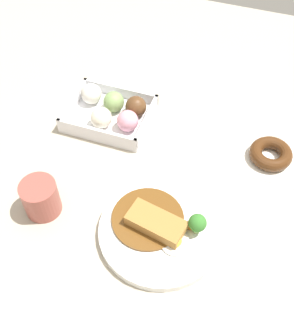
{
  "coord_description": "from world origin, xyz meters",
  "views": [
    {
      "loc": [
        -0.16,
        0.51,
        0.75
      ],
      "look_at": [
        0.03,
        -0.03,
        0.03
      ],
      "focal_mm": 44.33,
      "sensor_mm": 36.0,
      "label": 1
    }
  ],
  "objects_px": {
    "donut_box": "(112,111)",
    "curry_plate": "(160,229)",
    "coffee_mug": "(41,198)",
    "chocolate_ring_donut": "(271,154)"
  },
  "relations": [
    {
      "from": "chocolate_ring_donut",
      "to": "coffee_mug",
      "type": "xyz_separation_m",
      "value": [
        0.44,
        0.3,
        0.03
      ]
    },
    {
      "from": "donut_box",
      "to": "curry_plate",
      "type": "bearing_deg",
      "value": 128.38
    },
    {
      "from": "chocolate_ring_donut",
      "to": "coffee_mug",
      "type": "distance_m",
      "value": 0.53
    },
    {
      "from": "curry_plate",
      "to": "coffee_mug",
      "type": "xyz_separation_m",
      "value": [
        0.25,
        0.03,
        0.03
      ]
    },
    {
      "from": "curry_plate",
      "to": "coffee_mug",
      "type": "height_order",
      "value": "coffee_mug"
    },
    {
      "from": "coffee_mug",
      "to": "curry_plate",
      "type": "bearing_deg",
      "value": -174.25
    },
    {
      "from": "curry_plate",
      "to": "coffee_mug",
      "type": "relative_size",
      "value": 3.13
    },
    {
      "from": "coffee_mug",
      "to": "donut_box",
      "type": "bearing_deg",
      "value": -97.25
    },
    {
      "from": "curry_plate",
      "to": "chocolate_ring_donut",
      "type": "distance_m",
      "value": 0.33
    },
    {
      "from": "chocolate_ring_donut",
      "to": "curry_plate",
      "type": "bearing_deg",
      "value": 56.16
    }
  ]
}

